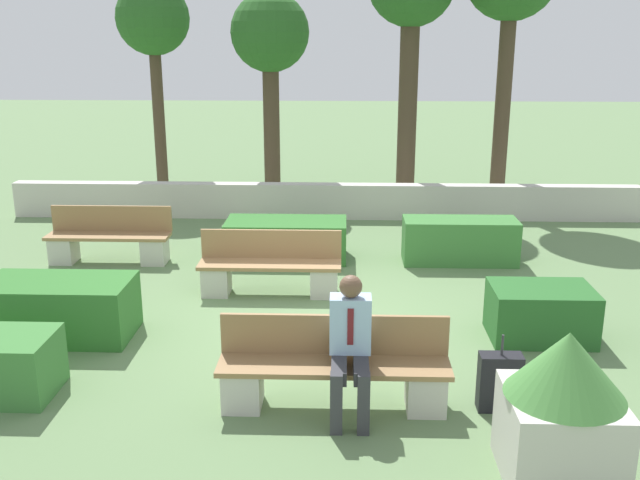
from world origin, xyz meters
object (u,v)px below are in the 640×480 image
at_px(bench_left_side, 109,241).
at_px(planter_corner_left, 563,405).
at_px(bench_front, 334,373).
at_px(suitcase, 500,382).
at_px(tree_leftmost, 153,24).
at_px(tree_center_left, 270,40).
at_px(person_seated_man, 350,341).
at_px(bench_right_side, 270,270).

xyz_separation_m(bench_left_side, planter_corner_left, (5.35, -5.44, 0.32)).
height_order(bench_front, suitcase, bench_front).
bearing_deg(planter_corner_left, tree_leftmost, 119.40).
bearing_deg(tree_center_left, bench_left_side, -115.30).
bearing_deg(person_seated_man, planter_corner_left, -30.00).
xyz_separation_m(suitcase, tree_center_left, (-3.00, 8.81, 3.02)).
height_order(bench_left_side, suitcase, bench_left_side).
bearing_deg(tree_center_left, suitcase, -71.18).
xyz_separation_m(bench_right_side, tree_leftmost, (-2.94, 5.90, 3.28)).
bearing_deg(tree_center_left, tree_leftmost, 176.78).
bearing_deg(bench_left_side, bench_front, -60.83).
height_order(person_seated_man, planter_corner_left, person_seated_man).
relative_size(bench_left_side, planter_corner_left, 1.50).
height_order(bench_front, bench_right_side, same).
bearing_deg(person_seated_man, suitcase, 4.96).
distance_m(bench_left_side, planter_corner_left, 7.64).
bearing_deg(suitcase, bench_front, 179.19).
relative_size(bench_right_side, suitcase, 2.53).
bearing_deg(bench_right_side, tree_leftmost, 119.59).
bearing_deg(tree_center_left, planter_corner_left, -71.83).
bearing_deg(tree_leftmost, bench_left_side, -86.24).
distance_m(bench_left_side, person_seated_man, 5.83).
xyz_separation_m(person_seated_man, suitcase, (1.41, 0.12, -0.45)).
bearing_deg(bench_right_side, bench_left_side, 156.48).
bearing_deg(bench_front, bench_left_side, 129.21).
relative_size(planter_corner_left, tree_center_left, 0.30).
bearing_deg(planter_corner_left, bench_left_side, 134.47).
xyz_separation_m(bench_front, tree_leftmost, (-3.85, 8.93, 3.27)).
height_order(planter_corner_left, suitcase, planter_corner_left).
distance_m(tree_leftmost, tree_center_left, 2.43).
height_order(bench_right_side, tree_leftmost, tree_leftmost).
distance_m(bench_front, tree_leftmost, 10.26).
bearing_deg(bench_right_side, planter_corner_left, -53.54).
bearing_deg(bench_left_side, suitcase, -50.62).
height_order(bench_right_side, tree_center_left, tree_center_left).
xyz_separation_m(bench_right_side, tree_center_left, (-0.54, 5.77, 2.97)).
bearing_deg(bench_front, tree_center_left, 99.36).
bearing_deg(tree_center_left, bench_right_side, -84.70).
distance_m(bench_left_side, tree_center_left, 5.74).
relative_size(person_seated_man, planter_corner_left, 1.06).
distance_m(bench_left_side, suitcase, 6.72).
height_order(suitcase, tree_leftmost, tree_leftmost).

